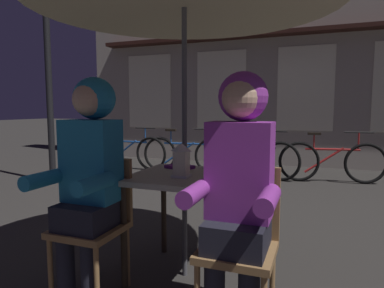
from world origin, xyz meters
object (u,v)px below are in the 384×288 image
object	(u,v)px
bicycle_nearest	(129,151)
book	(180,167)
bicycle_third	(251,158)
lantern	(181,159)
cafe_table	(185,189)
bicycle_fourth	(332,161)
person_left_hooded	(89,165)
bicycle_second	(185,154)
chair_right	(240,236)
street_lamp	(46,11)
person_right_hooded	(239,175)
chair_left	(96,217)

from	to	relation	value
bicycle_nearest	book	world-z (taller)	bicycle_nearest
bicycle_nearest	bicycle_third	distance (m)	2.46
lantern	cafe_table	bearing A→B (deg)	98.56
bicycle_fourth	book	size ratio (longest dim) A/B	8.33
person_left_hooded	bicycle_fourth	distance (m)	4.43
book	lantern	bearing A→B (deg)	-47.99
cafe_table	bicycle_second	xyz separation A→B (m)	(-1.45, 3.69, -0.29)
chair_right	bicycle_second	size ratio (longest dim) A/B	0.52
bicycle_third	lantern	bearing A→B (deg)	-86.83
cafe_table	bicycle_nearest	world-z (taller)	bicycle_nearest
person_left_hooded	street_lamp	bearing A→B (deg)	136.33
lantern	bicycle_third	distance (m)	3.73
book	bicycle_nearest	bearing A→B (deg)	143.93
street_lamp	bicycle_fourth	distance (m)	5.13
street_lamp	person_right_hooded	bearing A→B (deg)	-35.15
bicycle_nearest	bicycle_second	bearing A→B (deg)	1.16
person_right_hooded	chair_left	bearing A→B (deg)	176.61
cafe_table	street_lamp	bearing A→B (deg)	145.92
person_right_hooded	bicycle_fourth	size ratio (longest dim) A/B	0.84
bicycle_third	book	size ratio (longest dim) A/B	8.36
person_right_hooded	bicycle_nearest	bearing A→B (deg)	127.47
chair_right	bicycle_second	xyz separation A→B (m)	(-1.93, 4.05, -0.14)
person_right_hooded	chair_right	bearing A→B (deg)	90.00
bicycle_nearest	chair_left	bearing A→B (deg)	-61.67
bicycle_nearest	bicycle_third	world-z (taller)	same
bicycle_nearest	book	size ratio (longest dim) A/B	8.40
chair_left	bicycle_second	bearing A→B (deg)	103.43
lantern	book	xyz separation A→B (m)	(-0.14, 0.30, -0.11)
street_lamp	cafe_table	bearing A→B (deg)	-34.08
person_right_hooded	bicycle_third	xyz separation A→B (m)	(-0.67, 4.02, -0.50)
chair_right	street_lamp	world-z (taller)	street_lamp
lantern	bicycle_nearest	bearing A→B (deg)	125.38
bicycle_nearest	bicycle_second	world-z (taller)	same
person_left_hooded	person_right_hooded	bearing A→B (deg)	0.00
bicycle_second	bicycle_nearest	bearing A→B (deg)	-178.84
chair_left	chair_right	size ratio (longest dim) A/B	1.00
street_lamp	bicycle_third	size ratio (longest dim) A/B	2.32
cafe_table	bicycle_second	bearing A→B (deg)	111.46
chair_left	bicycle_third	bearing A→B (deg)	85.82
cafe_table	bicycle_fourth	distance (m)	3.86
person_right_hooded	bicycle_nearest	distance (m)	5.17
bicycle_nearest	bicycle_third	bearing A→B (deg)	-1.47
bicycle_second	chair_left	bearing A→B (deg)	-76.57
chair_right	book	bearing A→B (deg)	136.17
chair_right	person_left_hooded	size ratio (longest dim) A/B	0.62
bicycle_third	bicycle_fourth	bearing A→B (deg)	3.87
chair_left	street_lamp	bearing A→B (deg)	136.97
cafe_table	person_right_hooded	size ratio (longest dim) A/B	0.53
chair_left	book	xyz separation A→B (m)	(0.36, 0.58, 0.26)
bicycle_third	book	bearing A→B (deg)	-88.87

